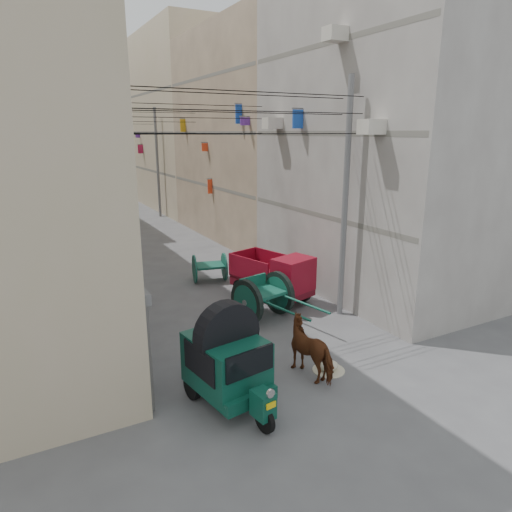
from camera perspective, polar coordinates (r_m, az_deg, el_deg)
ground at (r=10.62m, az=15.37°, el=-21.46°), size 140.00×140.00×0.00m
building_row_right at (r=42.53m, az=-8.90°, el=15.35°), size 8.00×62.00×14.00m
end_cap_building at (r=72.25m, az=-23.89°, el=14.19°), size 22.00×10.00×13.00m
shutters_left at (r=17.18m, az=-19.42°, el=-1.72°), size 0.18×14.40×2.88m
signboards at (r=28.45m, az=-15.60°, el=9.01°), size 8.22×40.52×5.67m
ac_units at (r=16.84m, az=8.10°, el=19.13°), size 0.70×6.55×3.35m
utility_poles at (r=23.90m, az=-13.15°, el=9.45°), size 7.40×22.20×8.00m
overhead_cables at (r=21.30m, az=-11.69°, el=16.33°), size 7.40×22.52×1.12m
auto_rickshaw at (r=10.90m, az=-3.58°, el=-12.74°), size 1.86×2.83×1.93m
tonga_cart at (r=15.70m, az=0.90°, el=-5.07°), size 1.97×3.59×1.53m
mini_truck at (r=17.29m, az=2.80°, el=-2.86°), size 2.31×3.54×1.84m
second_cart at (r=19.71m, az=-5.83°, el=-1.37°), size 1.58×1.46×1.20m
feed_sack at (r=12.84m, az=9.08°, el=-13.41°), size 0.55×0.44×0.27m
horse at (r=12.38m, az=7.13°, el=-11.34°), size 1.13×1.87×1.48m
distant_car_white at (r=29.31m, az=-18.52°, el=3.29°), size 1.89×3.55×1.15m
distant_car_grey at (r=37.99m, az=-16.71°, el=5.97°), size 1.27×3.36×1.10m
distant_car_green at (r=41.84m, az=-20.22°, el=6.53°), size 2.20×4.20×1.16m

